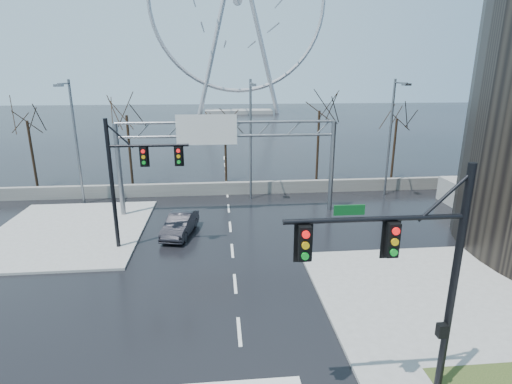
{
  "coord_description": "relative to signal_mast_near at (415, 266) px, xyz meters",
  "views": [
    {
      "loc": [
        -0.65,
        -14.42,
        10.43
      ],
      "look_at": [
        1.37,
        7.06,
        4.0
      ],
      "focal_mm": 28.0,
      "sensor_mm": 36.0,
      "label": 1
    }
  ],
  "objects": [
    {
      "name": "ground",
      "position": [
        -5.14,
        4.04,
        -4.87
      ],
      "size": [
        260.0,
        260.0,
        0.0
      ],
      "primitive_type": "plane",
      "color": "black",
      "rests_on": "ground"
    },
    {
      "name": "sidewalk_right_ext",
      "position": [
        4.86,
        6.04,
        -4.8
      ],
      "size": [
        12.0,
        10.0,
        0.15
      ],
      "primitive_type": "cube",
      "color": "gray",
      "rests_on": "ground"
    },
    {
      "name": "sidewalk_far",
      "position": [
        -16.14,
        16.04,
        -4.8
      ],
      "size": [
        10.0,
        12.0,
        0.15
      ],
      "primitive_type": "cube",
      "color": "gray",
      "rests_on": "ground"
    },
    {
      "name": "barrier_wall",
      "position": [
        -5.14,
        24.04,
        -4.32
      ],
      "size": [
        52.0,
        0.5,
        1.1
      ],
      "primitive_type": "cube",
      "color": "slate",
      "rests_on": "ground"
    },
    {
      "name": "signal_mast_near",
      "position": [
        0.0,
        0.0,
        0.0
      ],
      "size": [
        5.52,
        0.41,
        8.0
      ],
      "color": "black",
      "rests_on": "ground"
    },
    {
      "name": "signal_mast_far",
      "position": [
        -11.01,
        13.0,
        -0.04
      ],
      "size": [
        4.72,
        0.41,
        8.0
      ],
      "color": "black",
      "rests_on": "ground"
    },
    {
      "name": "sign_gantry",
      "position": [
        -5.52,
        19.0,
        0.31
      ],
      "size": [
        16.36,
        0.4,
        7.6
      ],
      "color": "slate",
      "rests_on": "ground"
    },
    {
      "name": "streetlight_left",
      "position": [
        -17.14,
        22.2,
        1.01
      ],
      "size": [
        0.5,
        2.55,
        10.0
      ],
      "color": "slate",
      "rests_on": "ground"
    },
    {
      "name": "streetlight_mid",
      "position": [
        -3.14,
        22.2,
        1.01
      ],
      "size": [
        0.5,
        2.55,
        10.0
      ],
      "color": "slate",
      "rests_on": "ground"
    },
    {
      "name": "streetlight_right",
      "position": [
        8.86,
        22.2,
        1.01
      ],
      "size": [
        0.5,
        2.55,
        10.0
      ],
      "color": "slate",
      "rests_on": "ground"
    },
    {
      "name": "tree_far_left",
      "position": [
        -23.14,
        28.04,
        0.7
      ],
      "size": [
        3.5,
        3.5,
        7.0
      ],
      "color": "black",
      "rests_on": "ground"
    },
    {
      "name": "tree_left",
      "position": [
        -14.14,
        27.54,
        1.1
      ],
      "size": [
        3.75,
        3.75,
        7.5
      ],
      "color": "black",
      "rests_on": "ground"
    },
    {
      "name": "tree_center",
      "position": [
        -5.14,
        28.54,
        0.3
      ],
      "size": [
        3.25,
        3.25,
        6.5
      ],
      "color": "black",
      "rests_on": "ground"
    },
    {
      "name": "tree_right",
      "position": [
        3.86,
        27.54,
        1.34
      ],
      "size": [
        3.9,
        3.9,
        7.8
      ],
      "color": "black",
      "rests_on": "ground"
    },
    {
      "name": "tree_far_right",
      "position": [
        11.86,
        28.04,
        0.54
      ],
      "size": [
        3.4,
        3.4,
        6.8
      ],
      "color": "black",
      "rests_on": "ground"
    },
    {
      "name": "ferris_wheel",
      "position": [
        -0.14,
        99.04,
        21.26
      ],
      "size": [
        45.0,
        6.0,
        50.91
      ],
      "color": "gray",
      "rests_on": "ground"
    },
    {
      "name": "car",
      "position": [
        -8.53,
        14.97,
        -4.16
      ],
      "size": [
        2.39,
        4.56,
        1.43
      ],
      "primitive_type": "imported",
      "rotation": [
        0.0,
        0.0,
        -0.21
      ],
      "color": "black",
      "rests_on": "ground"
    }
  ]
}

